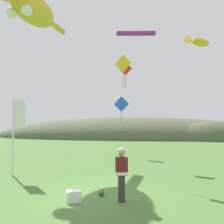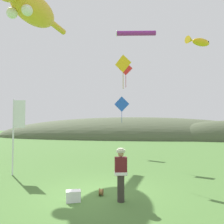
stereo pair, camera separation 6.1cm
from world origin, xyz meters
The scene contains 12 objects.
ground_plane centered at (0.00, 0.00, 0.00)m, with size 120.00×120.00×0.00m, color #477033.
distant_hill_ridge centered at (2.02, 30.63, 0.00)m, with size 50.67×15.46×7.26m.
festival_attendant centered at (0.90, -0.64, 0.95)m, with size 0.47×0.34×1.77m.
kite_spool centered at (0.14, -0.14, 0.13)m, with size 0.14×0.26×0.26m.
picnic_cooler centered at (-0.69, -0.83, 0.18)m, with size 0.57×0.47×0.36m.
festival_banner_pole centered at (-4.68, 2.33, 2.51)m, with size 0.66×0.08×3.83m.
kite_giant_cat centered at (-6.01, 5.73, 10.65)m, with size 2.81×7.54×2.30m.
kite_fish_windsock centered at (5.98, 8.84, 8.76)m, with size 2.14×1.63×0.66m.
kite_tube_streamer centered at (1.25, 8.38, 9.48)m, with size 3.04×0.71×0.44m.
kite_diamond_red centered at (0.55, 7.50, 6.52)m, with size 0.97×0.06×1.87m.
kite_diamond_gold centered at (0.65, 3.67, 5.84)m, with size 0.92×0.40×1.89m.
kite_diamond_blue centered at (0.04, 10.04, 4.18)m, with size 1.28×0.29×2.20m.
Camera 1 is at (1.49, -8.05, 2.64)m, focal length 35.00 mm.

